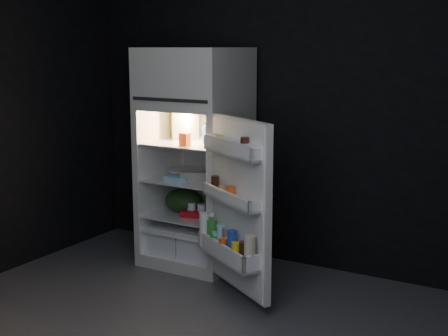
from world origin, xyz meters
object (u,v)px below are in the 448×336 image
Objects in this scene: refrigerator at (196,150)px; fridge_door at (236,209)px; yogurt_tray at (198,214)px; milk_jug at (186,126)px; egg_carton at (198,176)px.

refrigerator is 1.46× the size of fridge_door.
yogurt_tray is at bearing 143.33° from fridge_door.
refrigerator is at bearing 108.41° from yogurt_tray.
refrigerator is 6.89× the size of yogurt_tray.
yogurt_tray is at bearing -39.70° from milk_jug.
refrigerator is 0.53m from yogurt_tray.
refrigerator is 0.22m from milk_jug.
refrigerator is at bearing 101.30° from egg_carton.
fridge_door is 4.50× the size of egg_carton.
yogurt_tray is (-0.61, 0.45, -0.23)m from fridge_door.
fridge_door is 0.79m from yogurt_tray.
egg_carton is at bearing 98.44° from yogurt_tray.
egg_carton is at bearing -37.39° from milk_jug.
refrigerator reaches higher than yogurt_tray.
fridge_door reaches higher than egg_carton.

